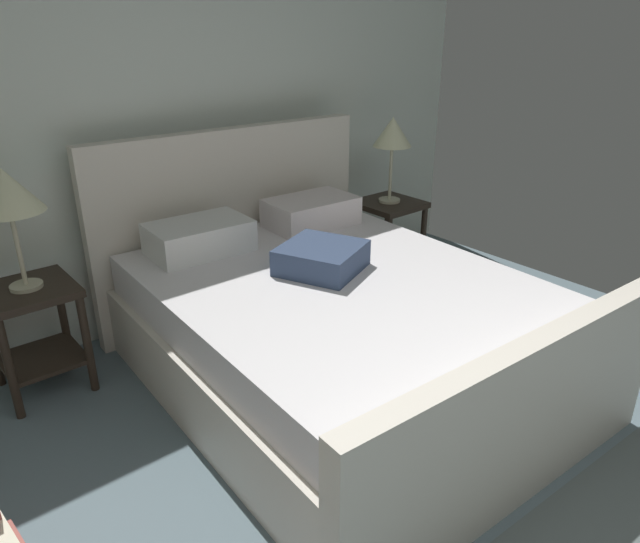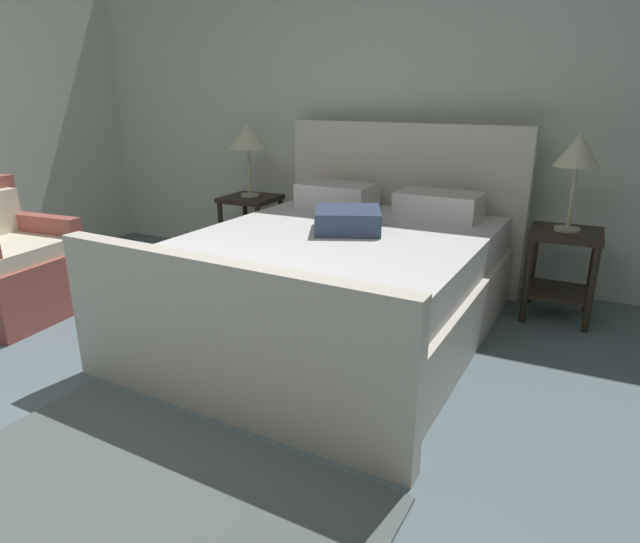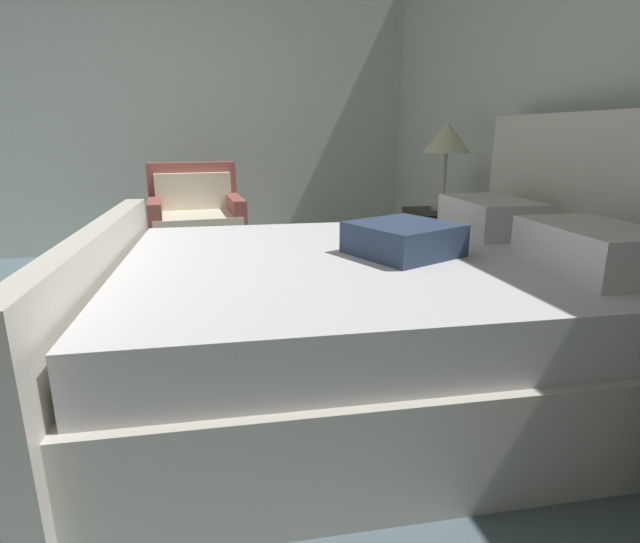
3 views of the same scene
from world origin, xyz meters
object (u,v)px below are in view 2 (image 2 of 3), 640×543
(nightstand_left, at_px, (251,219))
(table_lamp_left, at_px, (248,137))
(armchair, at_px, (2,267))
(table_lamp_right, at_px, (578,153))
(bed, at_px, (339,275))
(nightstand_right, at_px, (562,260))

(nightstand_left, relative_size, table_lamp_left, 0.97)
(nightstand_left, xyz_separation_m, armchair, (-0.84, -1.74, -0.06))
(table_lamp_right, relative_size, armchair, 0.69)
(bed, xyz_separation_m, table_lamp_right, (1.26, 0.80, 0.75))
(table_lamp_right, xyz_separation_m, nightstand_left, (-2.52, 0.13, -0.69))
(bed, distance_m, armchair, 2.25)
(nightstand_right, xyz_separation_m, table_lamp_right, (0.00, 0.00, 0.69))
(table_lamp_left, bearing_deg, bed, -36.30)
(nightstand_left, height_order, table_lamp_left, table_lamp_left)
(nightstand_right, distance_m, table_lamp_right, 0.69)
(nightstand_right, bearing_deg, table_lamp_right, 80.54)
(nightstand_right, xyz_separation_m, armchair, (-3.35, -1.62, -0.06))
(table_lamp_left, bearing_deg, table_lamp_right, -2.89)
(bed, bearing_deg, table_lamp_right, 32.49)
(bed, height_order, nightstand_left, bed)
(nightstand_right, height_order, nightstand_left, same)
(bed, xyz_separation_m, nightstand_left, (-1.26, 0.93, 0.05))
(table_lamp_right, bearing_deg, nightstand_right, -99.46)
(nightstand_right, xyz_separation_m, table_lamp_left, (-2.52, 0.13, 0.69))
(nightstand_right, relative_size, table_lamp_left, 0.97)
(bed, relative_size, nightstand_right, 4.06)
(nightstand_left, height_order, armchair, armchair)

